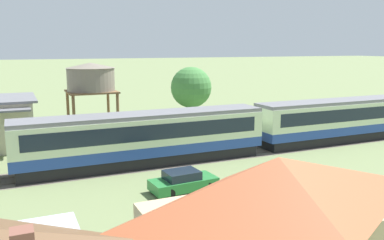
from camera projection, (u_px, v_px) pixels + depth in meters
name	position (u px, v px, depth m)	size (l,w,h in m)	color
passenger_train	(260.00, 126.00, 35.58)	(81.37, 3.18, 4.08)	#234293
railway_track	(240.00, 153.00, 35.22)	(127.79, 3.60, 0.04)	#665B51
water_tower	(91.00, 78.00, 39.02)	(4.72, 4.72, 7.59)	brown
cottage_terracotta_roof	(276.00, 217.00, 15.75)	(10.73, 5.65, 4.96)	tan
parked_car_green	(183.00, 181.00, 25.80)	(4.36, 2.14, 1.35)	#287A38
yard_tree_0	(191.00, 87.00, 50.08)	(5.05, 5.05, 6.69)	brown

